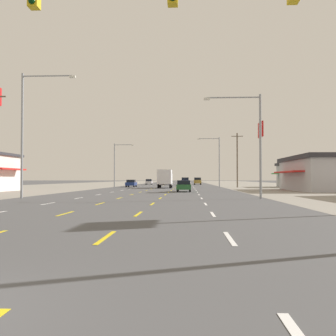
# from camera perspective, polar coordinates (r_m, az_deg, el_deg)

# --- Properties ---
(ground_plane) EXTENTS (572.00, 572.00, 0.00)m
(ground_plane) POSITION_cam_1_polar(r_m,az_deg,el_deg) (70.36, -0.49, -2.89)
(ground_plane) COLOR #4C4C4F
(lot_apron_left) EXTENTS (28.00, 440.00, 0.01)m
(lot_apron_left) POSITION_cam_1_polar(r_m,az_deg,el_deg) (75.93, -19.50, -2.70)
(lot_apron_left) COLOR gray
(lot_apron_left) RESTS_ON ground
(lot_apron_right) EXTENTS (28.00, 440.00, 0.01)m
(lot_apron_right) POSITION_cam_1_polar(r_m,az_deg,el_deg) (73.22, 19.25, -2.75)
(lot_apron_right) COLOR gray
(lot_apron_right) RESTS_ON ground
(lane_markings) EXTENTS (10.64, 227.60, 0.01)m
(lane_markings) POSITION_cam_1_polar(r_m,az_deg,el_deg) (108.81, 0.69, -2.41)
(lane_markings) COLOR white
(lane_markings) RESTS_ON ground
(signal_span_wire) EXTENTS (26.14, 0.52, 9.19)m
(signal_span_wire) POSITION_cam_1_polar(r_m,az_deg,el_deg) (12.77, -16.77, 15.56)
(signal_span_wire) COLOR brown
(signal_span_wire) RESTS_ON ground
(sedan_inner_right_nearest) EXTENTS (1.80, 4.50, 1.46)m
(sedan_inner_right_nearest) POSITION_cam_1_polar(r_m,az_deg,el_deg) (50.70, 2.28, -2.57)
(sedan_inner_right_nearest) COLOR #235B2D
(sedan_inner_right_nearest) RESTS_ON ground
(box_truck_center_turn_near) EXTENTS (2.40, 7.20, 3.23)m
(box_truck_center_turn_near) POSITION_cam_1_polar(r_m,az_deg,el_deg) (70.86, -0.43, -1.40)
(box_truck_center_turn_near) COLOR white
(box_truck_center_turn_near) RESTS_ON ground
(sedan_far_left_mid) EXTENTS (1.80, 4.50, 1.46)m
(sedan_far_left_mid) POSITION_cam_1_polar(r_m,az_deg,el_deg) (79.70, -5.29, -2.19)
(sedan_far_left_mid) COLOR navy
(sedan_far_left_mid) RESTS_ON ground
(suv_inner_right_midfar) EXTENTS (1.98, 4.90, 1.98)m
(suv_inner_right_midfar) POSITION_cam_1_polar(r_m,az_deg,el_deg) (105.86, 2.48, -1.88)
(suv_inner_right_midfar) COLOR navy
(suv_inner_right_midfar) RESTS_ON ground
(suv_far_right_far) EXTENTS (1.98, 4.90, 1.98)m
(suv_far_right_far) POSITION_cam_1_polar(r_m,az_deg,el_deg) (110.64, 4.25, -1.86)
(suv_far_right_far) COLOR #B28C33
(suv_far_right_far) RESTS_ON ground
(hatchback_far_left_farther) EXTENTS (1.72, 3.90, 1.54)m
(hatchback_far_left_farther) POSITION_cam_1_polar(r_m,az_deg,el_deg) (111.75, -2.74, -1.99)
(hatchback_far_left_farther) COLOR silver
(hatchback_far_left_farther) RESTS_ON ground
(sedan_inner_left_farthest) EXTENTS (1.80, 4.50, 1.46)m
(sedan_inner_left_farthest) POSITION_cam_1_polar(r_m,az_deg,el_deg) (123.16, -0.75, -1.96)
(sedan_inner_left_farthest) COLOR maroon
(sedan_inner_left_farthest) RESTS_ON ground
(sedan_inner_right_distant_a) EXTENTS (1.80, 4.50, 1.46)m
(sedan_inner_right_distant_a) POSITION_cam_1_polar(r_m,az_deg,el_deg) (133.12, 2.62, -1.93)
(sedan_inner_right_distant_a) COLOR red
(sedan_inner_right_distant_a) RESTS_ON ground
(storefront_right_row_1) EXTENTS (11.40, 16.95, 4.82)m
(storefront_right_row_1) POSITION_cam_1_polar(r_m,az_deg,el_deg) (59.78, 21.93, -0.69)
(storefront_right_row_1) COLOR #B2B2B7
(storefront_right_row_1) RESTS_ON ground
(storefront_right_row_2) EXTENTS (10.59, 10.65, 4.87)m
(storefront_right_row_2) POSITION_cam_1_polar(r_m,az_deg,el_deg) (82.74, 19.00, -0.90)
(storefront_right_row_2) COLOR #B2B2B7
(storefront_right_row_2) RESTS_ON ground
(pole_sign_right_row_1) EXTENTS (0.24, 2.78, 9.19)m
(pole_sign_right_row_1) POSITION_cam_1_polar(r_m,az_deg,el_deg) (54.33, 13.13, 4.38)
(pole_sign_right_row_1) COLOR gray
(pole_sign_right_row_1) RESTS_ON ground
(streetlight_left_row_0) EXTENTS (4.72, 0.26, 10.77)m
(streetlight_left_row_0) POSITION_cam_1_polar(r_m,az_deg,el_deg) (36.43, -19.48, 5.76)
(streetlight_left_row_0) COLOR gray
(streetlight_left_row_0) RESTS_ON ground
(streetlight_right_row_0) EXTENTS (4.80, 0.26, 8.74)m
(streetlight_right_row_0) POSITION_cam_1_polar(r_m,az_deg,el_deg) (34.06, 12.15, 4.44)
(streetlight_right_row_0) COLOR gray
(streetlight_right_row_0) RESTS_ON ground
(streetlight_left_row_1) EXTENTS (3.87, 0.26, 8.51)m
(streetlight_left_row_1) POSITION_cam_1_polar(r_m,az_deg,el_deg) (77.92, -7.38, 0.91)
(streetlight_left_row_1) COLOR gray
(streetlight_left_row_1) RESTS_ON ground
(streetlight_right_row_1) EXTENTS (4.27, 0.26, 9.63)m
(streetlight_right_row_1) POSITION_cam_1_polar(r_m,az_deg,el_deg) (76.92, 7.03, 1.41)
(streetlight_right_row_1) COLOR gray
(streetlight_right_row_1) RESTS_ON ground
(utility_pole_right_row_1) EXTENTS (2.20, 0.26, 10.33)m
(utility_pole_right_row_1) POSITION_cam_1_polar(r_m,az_deg,el_deg) (76.59, 9.89, 1.25)
(utility_pole_right_row_1) COLOR brown
(utility_pole_right_row_1) RESTS_ON ground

